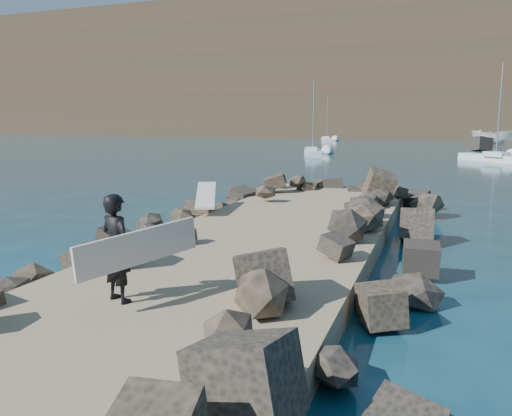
# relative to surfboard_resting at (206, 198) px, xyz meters

# --- Properties ---
(ground) EXTENTS (800.00, 800.00, 0.00)m
(ground) POSITION_rel_surfboard_resting_xyz_m (3.25, -2.71, -1.04)
(ground) COLOR #0F384C
(ground) RESTS_ON ground
(jetty) EXTENTS (6.00, 26.00, 0.60)m
(jetty) POSITION_rel_surfboard_resting_xyz_m (3.25, -4.71, -0.74)
(jetty) COLOR #8C7759
(jetty) RESTS_ON ground
(riprap_left) EXTENTS (2.60, 22.00, 1.00)m
(riprap_left) POSITION_rel_surfboard_resting_xyz_m (0.35, -4.21, -0.54)
(riprap_left) COLOR black
(riprap_left) RESTS_ON ground
(riprap_right) EXTENTS (2.60, 22.00, 1.00)m
(riprap_right) POSITION_rel_surfboard_resting_xyz_m (6.15, -4.21, -0.54)
(riprap_right) COLOR black
(riprap_right) RESTS_ON ground
(headland) EXTENTS (360.00, 140.00, 32.00)m
(headland) POSITION_rel_surfboard_resting_xyz_m (13.25, 157.29, 14.96)
(headland) COLOR #2D4919
(headland) RESTS_ON ground
(surfboard_resting) EXTENTS (1.64, 2.64, 0.09)m
(surfboard_resting) POSITION_rel_surfboard_resting_xyz_m (0.00, 0.00, 0.00)
(surfboard_resting) COLOR silver
(surfboard_resting) RESTS_ON riprap_left
(boat_imported) EXTENTS (6.95, 4.01, 2.53)m
(boat_imported) POSITION_rel_surfboard_resting_xyz_m (15.22, 68.34, 0.22)
(boat_imported) COLOR silver
(boat_imported) RESTS_ON ground
(surfer_with_board) EXTENTS (1.39, 2.19, 1.92)m
(surfer_with_board) POSITION_rel_surfboard_resting_xyz_m (2.56, -8.66, 0.53)
(surfer_with_board) COLOR black
(surfer_with_board) RESTS_ON jetty
(sailboat_e) EXTENTS (3.47, 7.00, 8.29)m
(sailboat_e) POSITION_rel_surfboard_resting_xyz_m (-11.81, 74.26, -0.70)
(sailboat_e) COLOR white
(sailboat_e) RESTS_ON ground
(sailboat_a) EXTENTS (3.48, 6.91, 8.21)m
(sailboat_a) POSITION_rel_surfboard_resting_xyz_m (-5.31, 37.29, -0.70)
(sailboat_a) COLOR white
(sailboat_a) RESTS_ON ground
(sailboat_c) EXTENTS (6.33, 6.59, 8.99)m
(sailboat_c) POSITION_rel_surfboard_resting_xyz_m (12.51, 34.97, -0.70)
(sailboat_c) COLOR white
(sailboat_c) RESTS_ON ground
(headland_buildings) EXTENTS (137.50, 30.50, 5.00)m
(headland_buildings) POSITION_rel_surfboard_resting_xyz_m (20.07, 149.49, 32.93)
(headland_buildings) COLOR white
(headland_buildings) RESTS_ON headland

